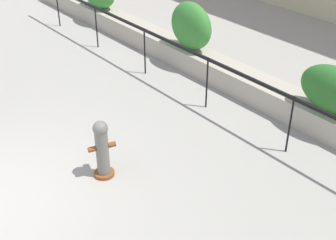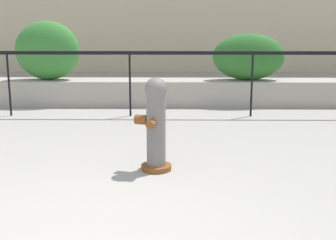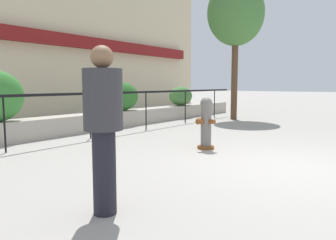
# 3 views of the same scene
# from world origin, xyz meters

# --- Properties ---
(ground_plane) EXTENTS (120.00, 120.00, 0.00)m
(ground_plane) POSITION_xyz_m (0.00, 0.00, 0.00)
(ground_plane) COLOR #9E9991
(planter_wall_low) EXTENTS (18.00, 0.70, 0.50)m
(planter_wall_low) POSITION_xyz_m (0.00, 6.00, 0.25)
(planter_wall_low) COLOR #ADA393
(planter_wall_low) RESTS_ON ground
(fence_railing_segment) EXTENTS (15.00, 0.05, 1.15)m
(fence_railing_segment) POSITION_xyz_m (-0.00, 4.90, 1.02)
(fence_railing_segment) COLOR black
(fence_railing_segment) RESTS_ON ground
(hedge_bush_2) EXTENTS (1.41, 0.62, 0.92)m
(hedge_bush_2) POSITION_xyz_m (2.24, 6.00, 0.96)
(hedge_bush_2) COLOR #2D6B28
(hedge_bush_2) RESTS_ON planter_wall_low
(hedge_bush_3) EXTENTS (1.31, 0.70, 0.76)m
(hedge_bush_3) POSITION_xyz_m (5.62, 6.00, 0.88)
(hedge_bush_3) COLOR #427538
(hedge_bush_3) RESTS_ON planter_wall_low
(fire_hydrant) EXTENTS (0.47, 0.48, 1.08)m
(fire_hydrant) POSITION_xyz_m (0.57, 1.93, 0.55)
(fire_hydrant) COLOR brown
(fire_hydrant) RESTS_ON ground
(street_tree) EXTENTS (2.31, 2.08, 5.23)m
(street_tree) POSITION_xyz_m (6.33, 4.00, 3.98)
(street_tree) COLOR brown
(street_tree) RESTS_ON ground
(pedestrian) EXTENTS (0.55, 0.55, 1.73)m
(pedestrian) POSITION_xyz_m (-3.09, 1.03, 0.99)
(pedestrian) COLOR black
(pedestrian) RESTS_ON ground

